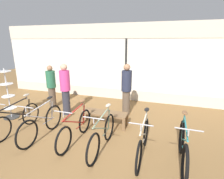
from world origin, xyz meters
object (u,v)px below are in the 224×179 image
at_px(bicycle_left, 42,123).
at_px(customer_mid_floor, 51,86).
at_px(customer_near_rack, 65,88).
at_px(bicycle_center_right, 102,135).
at_px(bicycle_far_left, 18,119).
at_px(accessory_rack, 9,98).
at_px(display_bench, 104,114).
at_px(customer_by_window, 126,89).
at_px(bicycle_right, 143,141).
at_px(bicycle_center_left, 76,128).
at_px(bicycle_far_right, 183,148).

distance_m(bicycle_left, customer_mid_floor, 2.31).
xyz_separation_m(bicycle_left, customer_near_rack, (-0.24, 1.55, 0.54)).
height_order(bicycle_left, bicycle_center_right, bicycle_left).
distance_m(bicycle_far_left, accessory_rack, 1.24).
bearing_deg(display_bench, bicycle_center_right, -71.36).
bearing_deg(customer_near_rack, display_bench, -13.50).
relative_size(bicycle_far_left, customer_by_window, 0.96).
xyz_separation_m(bicycle_far_left, bicycle_center_right, (2.58, -0.07, 0.00)).
distance_m(bicycle_right, customer_near_rack, 3.33).
xyz_separation_m(bicycle_far_left, customer_by_window, (2.61, 2.10, 0.56)).
xyz_separation_m(bicycle_center_right, display_bench, (-0.41, 1.22, -0.05)).
relative_size(bicycle_right, customer_mid_floor, 1.03).
distance_m(customer_by_window, customer_mid_floor, 2.89).
relative_size(bicycle_center_left, bicycle_far_right, 0.97).
relative_size(bicycle_center_left, customer_near_rack, 0.96).
bearing_deg(customer_by_window, bicycle_far_left, -141.19).
bearing_deg(bicycle_right, bicycle_far_left, 179.67).
height_order(bicycle_far_left, customer_by_window, customer_by_window).
xyz_separation_m(display_bench, customer_mid_floor, (-2.44, 0.79, 0.51)).
bearing_deg(customer_mid_floor, bicycle_left, -60.29).
relative_size(bicycle_center_right, bicycle_right, 1.01).
bearing_deg(accessory_rack, bicycle_center_right, -11.58).
bearing_deg(customer_near_rack, bicycle_far_right, -23.08).
height_order(bicycle_far_right, customer_mid_floor, customer_mid_floor).
distance_m(bicycle_center_left, bicycle_right, 1.71).
xyz_separation_m(customer_near_rack, customer_mid_floor, (-0.88, 0.41, -0.08)).
relative_size(bicycle_center_left, bicycle_center_right, 1.00).
xyz_separation_m(bicycle_far_left, bicycle_center_left, (1.81, 0.06, -0.01)).
relative_size(bicycle_left, bicycle_center_right, 1.02).
height_order(bicycle_left, customer_mid_floor, customer_mid_floor).
bearing_deg(bicycle_left, bicycle_far_left, 177.95).
relative_size(bicycle_far_left, customer_near_rack, 0.97).
relative_size(bicycle_center_right, bicycle_far_right, 0.97).
bearing_deg(display_bench, accessory_rack, -171.30).
xyz_separation_m(bicycle_center_left, bicycle_right, (1.71, -0.08, 0.00)).
bearing_deg(bicycle_right, bicycle_center_right, -177.19).
relative_size(bicycle_far_right, accessory_rack, 1.05).
height_order(bicycle_left, bicycle_far_right, bicycle_far_right).
height_order(bicycle_far_left, bicycle_far_right, bicycle_far_right).
height_order(bicycle_left, customer_by_window, customer_by_window).
bearing_deg(bicycle_left, accessory_rack, 159.37).
bearing_deg(display_bench, bicycle_right, -41.07).
distance_m(bicycle_left, bicycle_far_right, 3.47).
xyz_separation_m(bicycle_right, accessory_rack, (-4.51, 0.69, 0.31)).
bearing_deg(bicycle_left, bicycle_far_right, -0.47).
bearing_deg(bicycle_far_left, customer_by_window, 38.81).
distance_m(accessory_rack, customer_by_window, 3.89).
distance_m(bicycle_center_left, customer_mid_floor, 2.84).
height_order(display_bench, customer_mid_floor, customer_mid_floor).
distance_m(accessory_rack, display_bench, 3.22).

